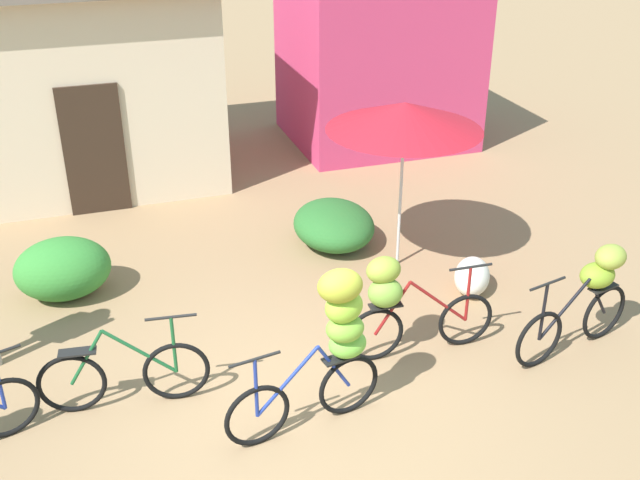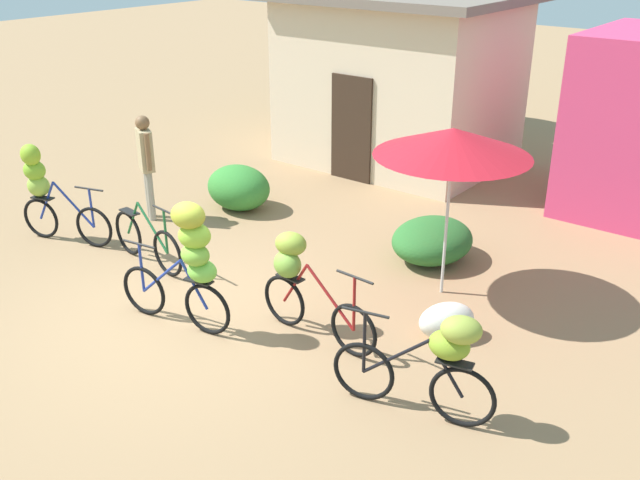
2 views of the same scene
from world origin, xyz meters
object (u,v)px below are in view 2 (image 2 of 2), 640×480
at_px(produce_sack, 447,321).
at_px(person_vendor, 146,156).
at_px(bicycle_by_shop, 301,278).
at_px(building_low, 399,78).
at_px(bicycle_leftmost, 45,187).
at_px(bicycle_near_pile, 147,241).
at_px(bicycle_center_loaded, 189,256).
at_px(bicycle_rightmost, 436,356).
at_px(market_umbrella, 453,142).

bearing_deg(produce_sack, person_vendor, 177.02).
bearing_deg(bicycle_by_shop, building_low, 113.27).
relative_size(bicycle_leftmost, bicycle_near_pile, 0.94).
bearing_deg(person_vendor, bicycle_by_shop, -16.43).
distance_m(bicycle_center_loaded, produce_sack, 3.14).
distance_m(bicycle_leftmost, bicycle_rightmost, 6.93).
xyz_separation_m(market_umbrella, bicycle_rightmost, (1.24, -2.40, -1.37)).
bearing_deg(bicycle_near_pile, bicycle_by_shop, -1.54).
xyz_separation_m(bicycle_leftmost, bicycle_center_loaded, (3.80, -0.53, 0.14)).
bearing_deg(market_umbrella, produce_sack, -58.33).
bearing_deg(building_low, bicycle_leftmost, -106.33).
height_order(bicycle_center_loaded, person_vendor, person_vendor).
xyz_separation_m(bicycle_near_pile, produce_sack, (4.37, 0.89, -0.15)).
distance_m(bicycle_leftmost, bicycle_center_loaded, 3.84).
height_order(bicycle_by_shop, person_vendor, person_vendor).
height_order(bicycle_near_pile, bicycle_rightmost, bicycle_rightmost).
height_order(market_umbrella, bicycle_near_pile, market_umbrella).
bearing_deg(bicycle_near_pile, bicycle_center_loaded, -24.55).
relative_size(market_umbrella, bicycle_near_pile, 1.34).
xyz_separation_m(bicycle_leftmost, person_vendor, (0.53, 1.53, 0.22)).
xyz_separation_m(market_umbrella, bicycle_center_loaded, (-1.88, -2.73, -1.09)).
bearing_deg(bicycle_leftmost, bicycle_center_loaded, -7.87).
height_order(bicycle_rightmost, produce_sack, bicycle_rightmost).
height_order(bicycle_center_loaded, bicycle_rightmost, bicycle_center_loaded).
relative_size(produce_sack, person_vendor, 0.40).
distance_m(building_low, produce_sack, 7.21).
distance_m(produce_sack, person_vendor, 5.83).
distance_m(market_umbrella, bicycle_near_pile, 4.55).
bearing_deg(person_vendor, bicycle_near_pile, -40.81).
height_order(building_low, bicycle_leftmost, building_low).
bearing_deg(building_low, bicycle_by_shop, -66.73).
xyz_separation_m(building_low, produce_sack, (4.28, -5.61, -1.48)).
height_order(building_low, person_vendor, building_low).
bearing_deg(bicycle_leftmost, market_umbrella, 21.18).
height_order(market_umbrella, bicycle_rightmost, market_umbrella).
bearing_deg(bicycle_rightmost, produce_sack, 114.00).
bearing_deg(bicycle_center_loaded, bicycle_near_pile, 155.45).
relative_size(bicycle_leftmost, produce_sack, 2.28).
bearing_deg(bicycle_by_shop, bicycle_leftmost, -176.90).
bearing_deg(market_umbrella, bicycle_leftmost, -158.82).
bearing_deg(bicycle_rightmost, building_low, 124.91).
distance_m(bicycle_near_pile, bicycle_rightmost, 5.05).
height_order(bicycle_leftmost, bicycle_center_loaded, bicycle_center_loaded).
distance_m(bicycle_center_loaded, bicycle_by_shop, 1.33).
xyz_separation_m(building_low, person_vendor, (-1.48, -5.31, -0.62)).
relative_size(bicycle_rightmost, produce_sack, 2.39).
bearing_deg(market_umbrella, bicycle_near_pile, -153.75).
bearing_deg(bicycle_center_loaded, person_vendor, 147.87).
distance_m(building_low, bicycle_center_loaded, 7.62).
height_order(building_low, bicycle_near_pile, building_low).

